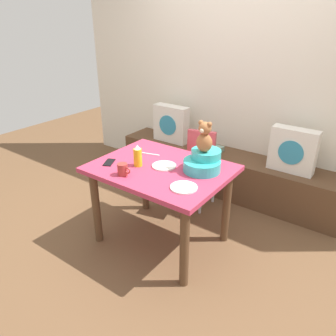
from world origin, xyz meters
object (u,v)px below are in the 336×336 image
at_px(pillow_floral_right, 293,150).
at_px(teddy_bear, 204,137).
at_px(ketchup_bottle, 138,156).
at_px(coffee_mug, 123,169).
at_px(highchair, 197,159).
at_px(dinner_plate_far, 184,187).
at_px(dinner_plate_near, 164,166).
at_px(cell_phone, 109,162).
at_px(dining_table, 161,179).
at_px(book_stack, 214,148).
at_px(pillow_floral_left, 171,124).
at_px(infant_seat_teal, 203,162).

xyz_separation_m(pillow_floral_right, teddy_bear, (-0.43, -1.01, 0.34)).
xyz_separation_m(ketchup_bottle, coffee_mug, (0.02, -0.20, -0.04)).
bearing_deg(ketchup_bottle, highchair, 84.54).
xyz_separation_m(pillow_floral_right, dinner_plate_far, (-0.39, -1.35, 0.07)).
xyz_separation_m(dinner_plate_near, cell_phone, (-0.42, -0.21, -0.00)).
height_order(pillow_floral_right, coffee_mug, pillow_floral_right).
height_order(pillow_floral_right, cell_phone, pillow_floral_right).
bearing_deg(dining_table, book_stack, 96.28).
relative_size(coffee_mug, dinner_plate_near, 0.60).
height_order(pillow_floral_left, dinner_plate_far, pillow_floral_left).
bearing_deg(pillow_floral_right, dinner_plate_near, -122.43).
bearing_deg(dining_table, pillow_floral_left, 121.80).
xyz_separation_m(dinner_plate_far, cell_phone, (-0.76, 0.00, -0.00)).
distance_m(pillow_floral_left, dinner_plate_far, 1.73).
height_order(coffee_mug, dinner_plate_near, coffee_mug).
relative_size(dining_table, ketchup_bottle, 5.97).
distance_m(dining_table, cell_phone, 0.46).
xyz_separation_m(pillow_floral_right, ketchup_bottle, (-0.91, -1.25, 0.15)).
height_order(infant_seat_teal, cell_phone, infant_seat_teal).
height_order(pillow_floral_right, dinner_plate_near, pillow_floral_right).
relative_size(infant_seat_teal, dinner_plate_near, 1.65).
height_order(pillow_floral_left, ketchup_bottle, ketchup_bottle).
height_order(pillow_floral_left, book_stack, pillow_floral_left).
bearing_deg(ketchup_bottle, pillow_floral_right, 54.04).
bearing_deg(cell_phone, coffee_mug, -48.54).
bearing_deg(teddy_bear, dinner_plate_far, -82.96).
bearing_deg(highchair, infant_seat_teal, -55.95).
height_order(infant_seat_teal, ketchup_bottle, ketchup_bottle).
bearing_deg(cell_phone, infant_seat_teal, -1.29).
bearing_deg(ketchup_bottle, dining_table, 29.54).
relative_size(teddy_bear, dinner_plate_far, 1.25).
bearing_deg(book_stack, dinner_plate_near, -82.73).
bearing_deg(dinner_plate_near, teddy_bear, 24.06).
bearing_deg(teddy_bear, dinner_plate_near, -155.94).
height_order(pillow_floral_left, dining_table, pillow_floral_left).
distance_m(pillow_floral_right, highchair, 0.94).
bearing_deg(ketchup_bottle, infant_seat_teal, 27.14).
bearing_deg(cell_phone, book_stack, 51.66).
height_order(dining_table, cell_phone, cell_phone).
bearing_deg(cell_phone, dinner_plate_near, -0.20).
distance_m(highchair, ketchup_bottle, 0.89).
distance_m(dinner_plate_near, cell_phone, 0.47).
xyz_separation_m(pillow_floral_left, dinner_plate_near, (0.73, -1.14, 0.07)).
relative_size(pillow_floral_left, teddy_bear, 1.76).
bearing_deg(coffee_mug, book_stack, 89.24).
bearing_deg(cell_phone, ketchup_bottle, -4.17).
xyz_separation_m(dining_table, cell_phone, (-0.40, -0.19, 0.12)).
relative_size(pillow_floral_right, highchair, 0.56).
relative_size(pillow_floral_left, book_stack, 2.20).
bearing_deg(pillow_floral_left, pillow_floral_right, 0.00).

